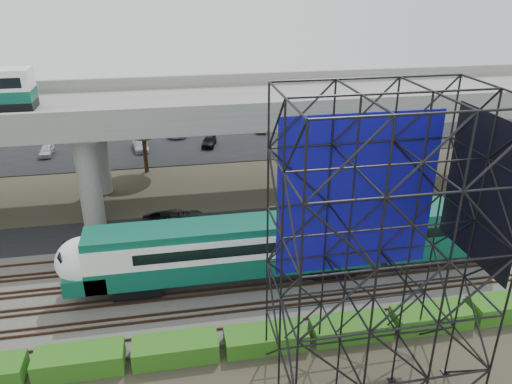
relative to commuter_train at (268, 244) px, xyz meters
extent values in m
plane|color=#474233|center=(-2.43, -2.00, -2.88)|extent=(140.00, 140.00, 0.00)
cube|color=slate|center=(-2.43, 0.00, -2.78)|extent=(90.00, 12.00, 0.20)
cube|color=black|center=(-2.43, 8.50, -2.84)|extent=(90.00, 5.00, 0.08)
cube|color=black|center=(-2.43, 32.00, -2.84)|extent=(90.00, 18.00, 0.08)
cube|color=#486176|center=(-2.43, 54.00, -2.87)|extent=(140.00, 40.00, 0.03)
cube|color=#472D1E|center=(-2.43, -4.72, -2.60)|extent=(90.00, 0.08, 0.16)
cube|color=#472D1E|center=(-2.43, -3.28, -2.60)|extent=(90.00, 0.08, 0.16)
cube|color=#472D1E|center=(-2.43, -2.72, -2.60)|extent=(90.00, 0.08, 0.16)
cube|color=#472D1E|center=(-2.43, -1.28, -2.60)|extent=(90.00, 0.08, 0.16)
cube|color=#472D1E|center=(-2.43, -0.72, -2.60)|extent=(90.00, 0.08, 0.16)
cube|color=#472D1E|center=(-2.43, 0.72, -2.60)|extent=(90.00, 0.08, 0.16)
cube|color=#472D1E|center=(-2.43, 1.28, -2.60)|extent=(90.00, 0.08, 0.16)
cube|color=#472D1E|center=(-2.43, 2.72, -2.60)|extent=(90.00, 0.08, 0.16)
cube|color=#472D1E|center=(-2.43, 3.28, -2.60)|extent=(90.00, 0.08, 0.16)
cube|color=#472D1E|center=(-2.43, 4.72, -2.60)|extent=(90.00, 0.08, 0.16)
cube|color=black|center=(-8.62, 0.00, -2.07)|extent=(3.00, 2.20, 0.90)
cube|color=black|center=(4.38, 0.00, -2.07)|extent=(3.00, 2.20, 0.90)
cube|color=#0B4F3E|center=(-2.12, 0.00, -0.92)|extent=(19.00, 3.00, 1.40)
cube|color=white|center=(-2.12, 0.00, 0.53)|extent=(19.00, 3.00, 1.50)
cube|color=#0B4F3E|center=(-2.12, 0.00, 1.53)|extent=(19.00, 2.60, 0.50)
cube|color=black|center=(-1.12, 0.00, 0.58)|extent=(15.00, 3.06, 0.70)
ellipsoid|color=white|center=(-11.62, 0.00, -0.02)|extent=(3.60, 3.00, 3.20)
cube|color=#0B4F3E|center=(-11.62, 0.00, -1.07)|extent=(2.60, 3.00, 1.10)
cube|color=black|center=(-12.72, 0.00, 0.48)|extent=(0.48, 2.00, 1.09)
cube|color=#0B4F3E|center=(11.88, 0.00, 0.08)|extent=(8.00, 3.00, 3.40)
cube|color=#9E9B93|center=(-2.43, 14.00, 5.72)|extent=(80.00, 12.00, 1.20)
cube|color=#9E9B93|center=(-2.43, 8.25, 6.87)|extent=(80.00, 0.50, 1.10)
cube|color=#9E9B93|center=(-2.43, 19.75, 6.87)|extent=(80.00, 0.50, 1.10)
cylinder|color=#9E9B93|center=(-12.43, 10.50, 1.12)|extent=(1.80, 1.80, 8.00)
cylinder|color=#9E9B93|center=(-12.43, 17.50, 1.12)|extent=(1.80, 1.80, 8.00)
cube|color=#9E9B93|center=(-12.43, 14.00, 4.82)|extent=(2.40, 9.00, 0.60)
cylinder|color=#9E9B93|center=(7.57, 10.50, 1.12)|extent=(1.80, 1.80, 8.00)
cylinder|color=#9E9B93|center=(7.57, 17.50, 1.12)|extent=(1.80, 1.80, 8.00)
cube|color=#9E9B93|center=(7.57, 14.00, 4.82)|extent=(2.40, 9.00, 0.60)
cylinder|color=#9E9B93|center=(25.57, 17.50, 1.12)|extent=(1.80, 1.80, 8.00)
cube|color=#9E9B93|center=(25.57, 14.00, 4.82)|extent=(2.40, 9.00, 0.60)
cube|color=#0E0D8F|center=(2.96, -6.95, 6.42)|extent=(8.10, 0.08, 8.25)
cube|color=black|center=(7.51, -10.00, 7.62)|extent=(0.06, 5.40, 6.75)
cube|color=black|center=(2.96, -10.00, -2.84)|extent=(9.36, 6.36, 0.08)
cube|color=#295C15|center=(-11.43, -6.30, -2.28)|extent=(4.60, 1.80, 1.20)
cube|color=#295C15|center=(-6.43, -6.30, -2.31)|extent=(4.60, 1.80, 1.15)
cube|color=#295C15|center=(-1.43, -6.30, -2.37)|extent=(4.60, 1.80, 1.03)
cube|color=#295C15|center=(3.57, -6.30, -2.38)|extent=(4.60, 1.80, 1.01)
cube|color=#295C15|center=(8.57, -6.30, -2.32)|extent=(4.60, 1.80, 1.12)
cube|color=#295C15|center=(13.57, -6.30, -2.28)|extent=(4.60, 1.80, 1.20)
cylinder|color=#382314|center=(11.57, 10.50, -0.48)|extent=(0.44, 0.44, 4.80)
ellipsoid|color=#295C15|center=(11.57, 10.50, 2.72)|extent=(4.94, 4.94, 4.18)
cylinder|color=#382314|center=(-8.43, 22.00, -0.48)|extent=(0.44, 0.44, 4.80)
ellipsoid|color=#295C15|center=(-8.43, 22.00, 2.72)|extent=(4.94, 4.94, 4.18)
imported|color=black|center=(-5.87, 8.66, -2.07)|extent=(5.32, 2.56, 1.46)
imported|color=silver|center=(-19.66, 29.00, -2.24)|extent=(1.35, 3.31, 1.13)
imported|color=#979A9E|center=(-15.89, 34.00, -2.24)|extent=(2.02, 3.59, 1.12)
imported|color=#ABADB3|center=(-9.23, 29.00, -2.23)|extent=(2.22, 4.16, 1.15)
imported|color=white|center=(-5.01, 34.00, -2.15)|extent=(2.89, 4.97, 1.30)
imported|color=black|center=(-1.19, 29.00, -2.19)|extent=(2.32, 3.87, 1.23)
imported|color=#A9ADB0|center=(6.23, 34.00, -2.16)|extent=(2.14, 4.09, 1.28)
imported|color=white|center=(9.65, 29.00, -2.18)|extent=(2.11, 4.42, 1.24)
imported|color=#AFB3B8|center=(13.44, 34.00, -2.18)|extent=(2.35, 4.59, 1.24)
camera|label=1|loc=(-5.98, -27.96, 16.51)|focal=35.00mm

